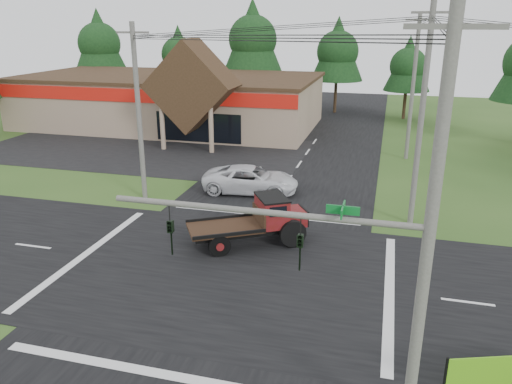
% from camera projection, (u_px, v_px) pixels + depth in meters
% --- Properties ---
extents(ground, '(120.00, 120.00, 0.00)m').
position_uv_depth(ground, '(226.00, 272.00, 22.07)').
color(ground, '#294719').
rests_on(ground, ground).
extents(road_ns, '(12.00, 120.00, 0.02)m').
position_uv_depth(road_ns, '(226.00, 271.00, 22.07)').
color(road_ns, black).
rests_on(road_ns, ground).
extents(road_ew, '(120.00, 12.00, 0.02)m').
position_uv_depth(road_ew, '(226.00, 271.00, 22.07)').
color(road_ew, black).
rests_on(road_ew, ground).
extents(parking_apron, '(28.00, 14.00, 0.02)m').
position_uv_depth(parking_apron, '(141.00, 150.00, 42.85)').
color(parking_apron, black).
rests_on(parking_apron, ground).
extents(cvs_building, '(30.40, 18.20, 9.19)m').
position_uv_depth(cvs_building, '(171.00, 99.00, 52.02)').
color(cvs_building, '#9D836A').
rests_on(cvs_building, ground).
extents(traffic_signal_mast, '(8.12, 0.24, 7.00)m').
position_uv_depth(traffic_signal_mast, '(352.00, 280.00, 12.36)').
color(traffic_signal_mast, '#595651').
rests_on(traffic_signal_mast, ground).
extents(utility_pole_nr, '(2.00, 0.30, 11.00)m').
position_uv_depth(utility_pole_nr, '(428.00, 243.00, 11.56)').
color(utility_pole_nr, '#595651').
rests_on(utility_pole_nr, ground).
extents(utility_pole_nw, '(2.00, 0.30, 10.50)m').
position_uv_depth(utility_pole_nw, '(139.00, 112.00, 29.58)').
color(utility_pole_nw, '#595651').
rests_on(utility_pole_nw, ground).
extents(utility_pole_ne, '(2.00, 0.30, 11.50)m').
position_uv_depth(utility_pole_ne, '(421.00, 116.00, 25.52)').
color(utility_pole_ne, '#595651').
rests_on(utility_pole_ne, ground).
extents(utility_pole_n, '(2.00, 0.30, 11.20)m').
position_uv_depth(utility_pole_n, '(413.00, 86.00, 38.36)').
color(utility_pole_n, '#595651').
rests_on(utility_pole_n, ground).
extents(tree_row_a, '(6.72, 6.72, 12.12)m').
position_uv_depth(tree_row_a, '(99.00, 41.00, 63.33)').
color(tree_row_a, '#332316').
rests_on(tree_row_a, ground).
extents(tree_row_b, '(5.60, 5.60, 10.10)m').
position_uv_depth(tree_row_b, '(179.00, 53.00, 63.15)').
color(tree_row_b, '#332316').
rests_on(tree_row_b, ground).
extents(tree_row_c, '(7.28, 7.28, 13.13)m').
position_uv_depth(tree_row_c, '(253.00, 37.00, 59.14)').
color(tree_row_c, '#332316').
rests_on(tree_row_c, ground).
extents(tree_row_d, '(6.16, 6.16, 11.11)m').
position_uv_depth(tree_row_d, '(338.00, 49.00, 58.05)').
color(tree_row_d, '#332316').
rests_on(tree_row_d, ground).
extents(tree_row_e, '(5.04, 5.04, 9.09)m').
position_uv_depth(tree_row_e, '(408.00, 64.00, 54.71)').
color(tree_row_e, '#332316').
rests_on(tree_row_e, ground).
extents(antique_flatbed_truck, '(6.15, 4.90, 2.44)m').
position_uv_depth(antique_flatbed_truck, '(249.00, 221.00, 24.42)').
color(antique_flatbed_truck, '#55130C').
rests_on(antique_flatbed_truck, ground).
extents(white_pickup, '(6.33, 3.38, 1.69)m').
position_uv_depth(white_pickup, '(251.00, 180.00, 32.07)').
color(white_pickup, silver).
rests_on(white_pickup, ground).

